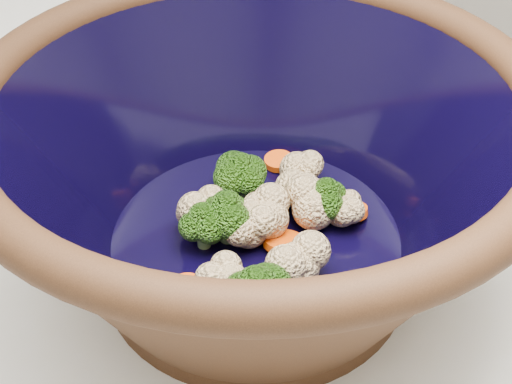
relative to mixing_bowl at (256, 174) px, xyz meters
The scene contains 2 objects.
mixing_bowl is the anchor object (origin of this frame).
vegetable_pile 0.04m from the mixing_bowl, 107.95° to the right, with size 0.18×0.16×0.06m.
Camera 1 is at (-0.16, -0.37, 1.31)m, focal length 50.00 mm.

